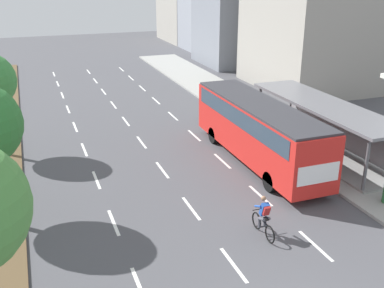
# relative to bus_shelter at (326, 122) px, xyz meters

# --- Properties ---
(sidewalk_right) EXTENTS (4.50, 52.00, 0.15)m
(sidewalk_right) POSITION_rel_bus_shelter_xyz_m (-0.28, 7.55, -1.79)
(sidewalk_right) COLOR #9E9E99
(sidewalk_right) RESTS_ON ground
(lane_divider_left) EXTENTS (0.14, 46.54, 0.01)m
(lane_divider_left) POSITION_rel_bus_shelter_xyz_m (-13.03, 5.32, -1.86)
(lane_divider_left) COLOR white
(lane_divider_left) RESTS_ON ground
(lane_divider_center) EXTENTS (0.14, 46.54, 0.01)m
(lane_divider_center) POSITION_rel_bus_shelter_xyz_m (-9.53, 5.32, -1.86)
(lane_divider_center) COLOR white
(lane_divider_center) RESTS_ON ground
(lane_divider_right) EXTENTS (0.14, 46.54, 0.01)m
(lane_divider_right) POSITION_rel_bus_shelter_xyz_m (-6.03, 5.32, -1.86)
(lane_divider_right) COLOR white
(lane_divider_right) RESTS_ON ground
(bus_shelter) EXTENTS (2.90, 11.18, 2.86)m
(bus_shelter) POSITION_rel_bus_shelter_xyz_m (0.00, 0.00, 0.00)
(bus_shelter) COLOR gray
(bus_shelter) RESTS_ON sidewalk_right
(bus) EXTENTS (2.54, 11.29, 3.37)m
(bus) POSITION_rel_bus_shelter_xyz_m (-4.28, 0.22, 0.20)
(bus) COLOR red
(bus) RESTS_ON ground
(cyclist) EXTENTS (0.46, 1.82, 1.71)m
(cyclist) POSITION_rel_bus_shelter_xyz_m (-7.59, -6.61, -1.08)
(cyclist) COLOR black
(cyclist) RESTS_ON ground
(building_near_right) EXTENTS (8.73, 11.05, 15.16)m
(building_near_right) POSITION_rel_bus_shelter_xyz_m (8.24, 14.22, 5.71)
(building_near_right) COLOR #A39E93
(building_near_right) RESTS_ON ground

